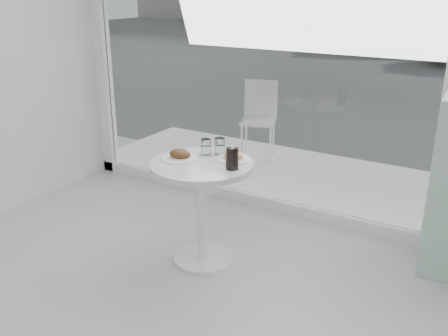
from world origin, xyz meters
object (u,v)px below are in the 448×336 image
Objects in this scene: plate_fritter at (180,155)px; water_tumbler_a at (206,148)px; car_white at (416,27)px; plate_donut at (233,157)px; main_table at (202,192)px; cola_glass at (232,158)px; water_tumbler_b at (220,147)px; patio_chair at (260,115)px.

plate_fritter is 0.21m from water_tumbler_a.
plate_donut is (1.36, -12.83, 0.02)m from car_white.
plate_donut is at bearing 0.38° from water_tumbler_a.
car_white is 13.06m from plate_fritter.
main_table is 0.17× the size of car_white.
car_white is at bearing 95.05° from water_tumbler_a.
plate_fritter is 0.41m from cola_glass.
water_tumbler_a is at bearing -179.62° from plate_donut.
water_tumbler_b is at bearing 159.96° from plate_donut.
water_tumbler_a is at bearing 114.08° from main_table.
water_tumbler_b is at bearing -90.31° from patio_chair.
patio_chair is at bearing 112.54° from plate_donut.
plate_fritter is at bearing -96.52° from patio_chair.
water_tumbler_b is at bearing 87.08° from main_table.
plate_fritter is 0.37m from plate_donut.
patio_chair is at bearing 164.34° from car_white.
car_white is 27.64× the size of cola_glass.
cola_glass is at bearing -86.84° from patio_chair.
plate_fritter is at bearing -177.33° from cola_glass.
water_tumbler_a is 0.95× the size of water_tumbler_b.
car_white reaches higher than water_tumbler_a.
cola_glass reaches higher than plate_donut.
patio_chair reaches higher than main_table.
water_tumbler_b is (0.01, 0.22, 0.27)m from main_table.
water_tumbler_a is at bearing 166.66° from car_white.
car_white is (-0.51, 10.79, 0.23)m from patio_chair.
car_white is 12.84m from water_tumbler_b.
plate_donut is at bearing 117.50° from cola_glass.
cola_glass is (0.24, -0.00, 0.30)m from main_table.
water_tumbler_b is (0.70, -1.99, 0.28)m from patio_chair.
patio_chair is 2.30m from plate_fritter.
patio_chair is 2.16m from water_tumbler_a.
water_tumbler_b is at bearing 33.01° from water_tumbler_a.
cola_glass is (0.93, -2.21, 0.31)m from patio_chair.
cola_glass is at bearing -62.50° from plate_donut.
cola_glass reaches higher than main_table.
water_tumbler_a is (-0.07, 0.16, 0.27)m from main_table.
main_table is 0.33m from plate_donut.
car_white is at bearing 72.96° from patio_chair.
plate_donut is 0.16m from water_tumbler_b.
water_tumbler_b is at bearing 136.61° from cola_glass.
patio_chair is 10.80m from car_white.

